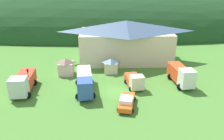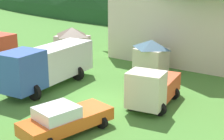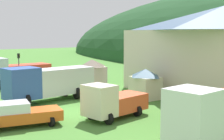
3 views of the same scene
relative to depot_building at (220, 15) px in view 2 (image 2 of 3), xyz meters
name	(u,v)px [view 2 (image 2 of 3)]	position (x,y,z in m)	size (l,w,h in m)	color
ground_plane	(97,101)	(-3.03, -14.74, -4.49)	(200.00, 200.00, 0.00)	#477F33
depot_building	(220,15)	(0.00, 0.00, 0.00)	(20.56, 9.88, 8.70)	beige
play_shed_cream	(151,56)	(-3.39, -6.77, -3.03)	(2.66, 2.27, 2.83)	beige
play_shed_pink	(72,43)	(-11.74, -7.41, -2.84)	(2.91, 2.61, 3.20)	beige
box_truck_blue	(47,64)	(-7.77, -14.56, -2.71)	(3.57, 8.51, 3.22)	#3356AD
light_truck_cream	(152,88)	(0.37, -13.33, -3.24)	(3.10, 5.25, 2.59)	beige
service_pickup_orange	(65,119)	(-1.51, -19.39, -3.66)	(3.01, 5.34, 1.66)	orange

